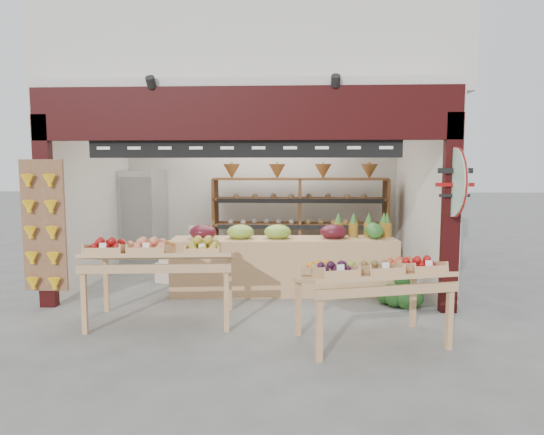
{
  "coord_description": "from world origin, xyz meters",
  "views": [
    {
      "loc": [
        0.68,
        -7.53,
        1.95
      ],
      "look_at": [
        0.34,
        -0.2,
        1.18
      ],
      "focal_mm": 32.0,
      "sensor_mm": 36.0,
      "label": 1
    }
  ],
  "objects_px": {
    "back_shelving": "(300,207)",
    "mid_counter": "(284,263)",
    "display_table_left": "(152,253)",
    "display_table_right": "(372,273)",
    "watermelon_pile": "(400,293)",
    "cardboard_stack": "(184,269)",
    "refrigerator": "(143,218)"
  },
  "relations": [
    {
      "from": "watermelon_pile",
      "to": "cardboard_stack",
      "type": "bearing_deg",
      "value": 160.86
    },
    {
      "from": "mid_counter",
      "to": "display_table_right",
      "type": "xyz_separation_m",
      "value": [
        1.02,
        -2.08,
        0.32
      ]
    },
    {
      "from": "cardboard_stack",
      "to": "back_shelving",
      "type": "bearing_deg",
      "value": 31.39
    },
    {
      "from": "display_table_right",
      "to": "cardboard_stack",
      "type": "bearing_deg",
      "value": 135.47
    },
    {
      "from": "back_shelving",
      "to": "display_table_right",
      "type": "bearing_deg",
      "value": -78.98
    },
    {
      "from": "back_shelving",
      "to": "display_table_left",
      "type": "height_order",
      "value": "back_shelving"
    },
    {
      "from": "refrigerator",
      "to": "cardboard_stack",
      "type": "relative_size",
      "value": 1.79
    },
    {
      "from": "back_shelving",
      "to": "mid_counter",
      "type": "relative_size",
      "value": 0.95
    },
    {
      "from": "refrigerator",
      "to": "mid_counter",
      "type": "height_order",
      "value": "refrigerator"
    },
    {
      "from": "cardboard_stack",
      "to": "mid_counter",
      "type": "bearing_deg",
      "value": -19.41
    },
    {
      "from": "cardboard_stack",
      "to": "watermelon_pile",
      "type": "distance_m",
      "value": 3.57
    },
    {
      "from": "mid_counter",
      "to": "display_table_right",
      "type": "relative_size",
      "value": 1.97
    },
    {
      "from": "back_shelving",
      "to": "watermelon_pile",
      "type": "xyz_separation_m",
      "value": [
        1.41,
        -2.37,
        -1.03
      ]
    },
    {
      "from": "refrigerator",
      "to": "display_table_right",
      "type": "xyz_separation_m",
      "value": [
        3.85,
        -4.09,
        -0.15
      ]
    },
    {
      "from": "cardboard_stack",
      "to": "display_table_left",
      "type": "height_order",
      "value": "display_table_left"
    },
    {
      "from": "back_shelving",
      "to": "refrigerator",
      "type": "xyz_separation_m",
      "value": [
        -3.1,
        0.22,
        -0.25
      ]
    },
    {
      "from": "refrigerator",
      "to": "mid_counter",
      "type": "relative_size",
      "value": 0.54
    },
    {
      "from": "refrigerator",
      "to": "display_table_right",
      "type": "relative_size",
      "value": 1.07
    },
    {
      "from": "back_shelving",
      "to": "cardboard_stack",
      "type": "height_order",
      "value": "back_shelving"
    },
    {
      "from": "back_shelving",
      "to": "cardboard_stack",
      "type": "relative_size",
      "value": 3.13
    },
    {
      "from": "back_shelving",
      "to": "mid_counter",
      "type": "distance_m",
      "value": 1.95
    },
    {
      "from": "cardboard_stack",
      "to": "mid_counter",
      "type": "height_order",
      "value": "mid_counter"
    },
    {
      "from": "display_table_left",
      "to": "mid_counter",
      "type": "bearing_deg",
      "value": 41.47
    },
    {
      "from": "display_table_left",
      "to": "display_table_right",
      "type": "distance_m",
      "value": 2.72
    },
    {
      "from": "refrigerator",
      "to": "display_table_right",
      "type": "distance_m",
      "value": 5.62
    },
    {
      "from": "cardboard_stack",
      "to": "display_table_left",
      "type": "bearing_deg",
      "value": -87.7
    },
    {
      "from": "display_table_right",
      "to": "watermelon_pile",
      "type": "relative_size",
      "value": 2.77
    },
    {
      "from": "cardboard_stack",
      "to": "display_table_left",
      "type": "distance_m",
      "value": 2.13
    },
    {
      "from": "cardboard_stack",
      "to": "display_table_left",
      "type": "xyz_separation_m",
      "value": [
        0.08,
        -2.03,
        0.65
      ]
    },
    {
      "from": "mid_counter",
      "to": "display_table_right",
      "type": "height_order",
      "value": "mid_counter"
    },
    {
      "from": "cardboard_stack",
      "to": "mid_counter",
      "type": "relative_size",
      "value": 0.3
    },
    {
      "from": "display_table_right",
      "to": "display_table_left",
      "type": "bearing_deg",
      "value": 166.24
    }
  ]
}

